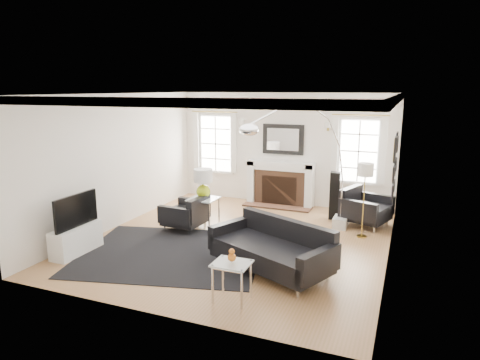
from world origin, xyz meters
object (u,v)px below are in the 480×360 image
at_px(gourd_lamp, 203,182).
at_px(arc_floor_lamp, 298,162).
at_px(fireplace, 280,184).
at_px(armchair_left, 187,214).
at_px(coffee_table, 253,234).
at_px(sofa, 273,249).
at_px(armchair_right, 364,208).

relative_size(gourd_lamp, arc_floor_lamp, 0.23).
bearing_deg(arc_floor_lamp, fireplace, 115.53).
distance_m(armchair_left, coffee_table, 1.86).
relative_size(fireplace, arc_floor_lamp, 0.63).
bearing_deg(armchair_left, sofa, -29.85).
distance_m(armchair_left, arc_floor_lamp, 2.54).
distance_m(fireplace, armchair_left, 2.87).
height_order(sofa, arc_floor_lamp, arc_floor_lamp).
height_order(fireplace, gourd_lamp, gourd_lamp).
xyz_separation_m(armchair_right, coffee_table, (-1.67, -2.38, -0.02)).
bearing_deg(coffee_table, arc_floor_lamp, 71.41).
bearing_deg(arc_floor_lamp, armchair_left, -163.65).
bearing_deg(fireplace, coffee_table, -81.92).
distance_m(armchair_right, coffee_table, 2.91).
bearing_deg(armchair_left, arc_floor_lamp, 16.35).
height_order(fireplace, armchair_right, fireplace).
bearing_deg(armchair_right, arc_floor_lamp, -139.81).
xyz_separation_m(fireplace, coffee_table, (0.47, -3.28, -0.20)).
height_order(fireplace, armchair_left, fireplace).
height_order(fireplace, sofa, fireplace).
bearing_deg(armchair_right, sofa, -110.12).
relative_size(armchair_right, gourd_lamp, 1.91).
height_order(coffee_table, arc_floor_lamp, arc_floor_lamp).
xyz_separation_m(armchair_left, gourd_lamp, (0.26, 0.26, 0.66)).
relative_size(sofa, arc_floor_lamp, 0.82).
bearing_deg(coffee_table, armchair_right, 54.92).
xyz_separation_m(fireplace, armchair_right, (2.14, -0.90, -0.18)).
distance_m(sofa, armchair_left, 2.65).
bearing_deg(coffee_table, fireplace, 98.08).
distance_m(fireplace, armchair_right, 2.33).
height_order(fireplace, coffee_table, fireplace).
bearing_deg(armchair_right, gourd_lamp, -155.82).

